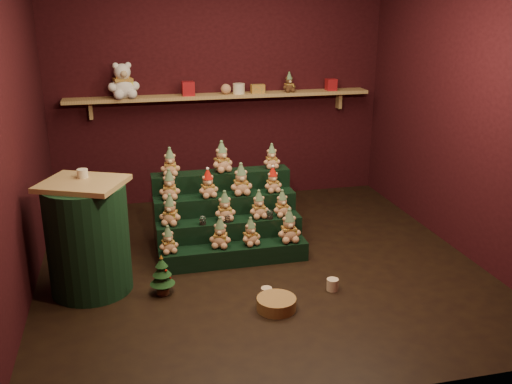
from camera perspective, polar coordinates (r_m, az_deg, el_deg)
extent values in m
plane|color=black|center=(5.43, 0.30, -7.16)|extent=(4.00, 4.00, 0.00)
cube|color=black|center=(6.97, -3.74, 10.62)|extent=(4.00, 0.10, 2.80)
cube|color=black|center=(3.09, 9.34, 0.30)|extent=(4.00, 0.10, 2.80)
cube|color=black|center=(4.93, -23.63, 5.81)|extent=(0.10, 4.00, 2.80)
cube|color=black|center=(5.82, 20.55, 7.92)|extent=(0.10, 4.00, 2.80)
cube|color=tan|center=(6.81, -3.46, 9.59)|extent=(3.60, 0.26, 0.04)
cube|color=tan|center=(6.81, -16.19, 7.87)|extent=(0.04, 0.12, 0.20)
cube|color=tan|center=(7.30, 8.28, 9.08)|extent=(0.04, 0.12, 0.20)
cube|color=black|center=(5.40, -2.19, -6.29)|extent=(1.40, 0.22, 0.18)
cube|color=black|center=(5.56, -2.65, -4.52)|extent=(1.40, 0.22, 0.36)
cube|color=black|center=(5.73, -3.08, -2.85)|extent=(1.40, 0.22, 0.54)
cube|color=black|center=(5.90, -3.48, -1.28)|extent=(1.40, 0.22, 0.72)
cylinder|color=black|center=(5.39, -5.35, -3.13)|extent=(0.06, 0.06, 0.02)
sphere|color=silver|center=(5.38, -5.36, -2.69)|extent=(0.07, 0.07, 0.07)
cylinder|color=black|center=(5.43, -2.87, -2.94)|extent=(0.05, 0.05, 0.02)
sphere|color=silver|center=(5.41, -2.87, -2.57)|extent=(0.06, 0.06, 0.06)
cylinder|color=black|center=(5.51, 1.37, -2.56)|extent=(0.06, 0.06, 0.03)
sphere|color=silver|center=(5.49, 1.37, -2.12)|extent=(0.07, 0.07, 0.07)
cube|color=tan|center=(4.82, -16.96, 0.82)|extent=(0.80, 0.75, 0.04)
cylinder|color=black|center=(4.98, -16.43, -4.54)|extent=(0.68, 0.68, 0.93)
cylinder|color=beige|center=(4.90, -16.96, 1.79)|extent=(0.09, 0.09, 0.07)
cylinder|color=#4B2D1A|center=(4.96, -9.28, -9.72)|extent=(0.11, 0.11, 0.05)
cone|color=#143818|center=(4.91, -9.36, -8.47)|extent=(0.21, 0.21, 0.11)
cone|color=#143818|center=(4.87, -9.40, -7.69)|extent=(0.16, 0.16, 0.10)
cone|color=#143818|center=(4.84, -9.44, -6.96)|extent=(0.11, 0.11, 0.07)
cone|color=orange|center=(4.82, -9.48, -6.39)|extent=(0.03, 0.03, 0.03)
cylinder|color=beige|center=(4.83, 1.06, -10.05)|extent=(0.09, 0.09, 0.09)
cylinder|color=beige|center=(4.99, 7.66, -9.16)|extent=(0.10, 0.10, 0.10)
cylinder|color=olive|center=(4.66, 2.05, -11.10)|extent=(0.40, 0.40, 0.10)
cube|color=#AD1A21|center=(6.72, -6.81, 10.23)|extent=(0.14, 0.14, 0.16)
cylinder|color=beige|center=(6.81, -1.73, 10.30)|extent=(0.14, 0.14, 0.12)
cube|color=#AD1A21|center=(7.13, 7.51, 10.60)|extent=(0.12, 0.12, 0.14)
sphere|color=tan|center=(6.79, -3.03, 10.25)|extent=(0.12, 0.12, 0.12)
cube|color=orange|center=(6.87, 0.17, 10.29)|extent=(0.16, 0.10, 0.10)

